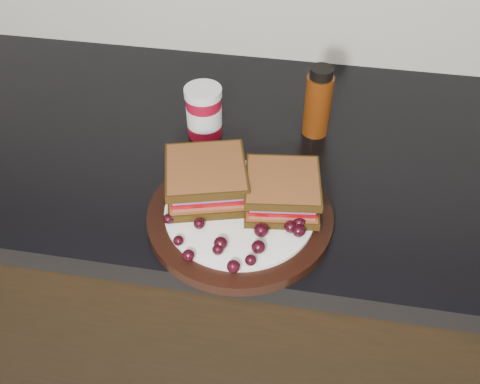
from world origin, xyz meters
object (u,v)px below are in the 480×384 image
object	(u,v)px
oil_bottle	(318,101)
condiment_jar	(204,112)
plate	(240,216)
sandwich_left	(206,180)

from	to	relation	value
oil_bottle	condiment_jar	bearing A→B (deg)	-168.24
plate	sandwich_left	size ratio (longest dim) A/B	2.35
sandwich_left	condiment_jar	bearing A→B (deg)	88.33
condiment_jar	oil_bottle	distance (m)	0.20
plate	oil_bottle	world-z (taller)	oil_bottle
plate	oil_bottle	bearing A→B (deg)	68.29
plate	oil_bottle	size ratio (longest dim) A/B	2.13
sandwich_left	oil_bottle	bearing A→B (deg)	39.21
sandwich_left	condiment_jar	xyz separation A→B (m)	(-0.04, 0.17, -0.00)
plate	condiment_jar	distance (m)	0.23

